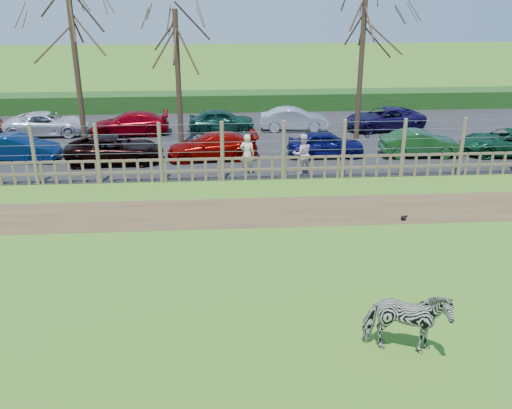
{
  "coord_description": "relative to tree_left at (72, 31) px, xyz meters",
  "views": [
    {
      "loc": [
        -0.15,
        -14.34,
        7.85
      ],
      "look_at": [
        1.0,
        2.5,
        1.1
      ],
      "focal_mm": 40.0,
      "sensor_mm": 36.0,
      "label": 1
    }
  ],
  "objects": [
    {
      "name": "crow",
      "position": [
        12.7,
        -9.08,
        -5.52
      ],
      "size": [
        0.24,
        0.17,
        0.19
      ],
      "color": "black",
      "rests_on": "ground"
    },
    {
      "name": "tree_left",
      "position": [
        0.0,
        0.0,
        0.0
      ],
      "size": [
        4.8,
        4.8,
        7.88
      ],
      "color": "#3D2B1E",
      "rests_on": "ground"
    },
    {
      "name": "car_9",
      "position": [
        1.67,
        3.13,
        -4.98
      ],
      "size": [
        4.23,
        1.93,
        1.2
      ],
      "primitive_type": "imported",
      "rotation": [
        0.0,
        0.0,
        4.77
      ],
      "color": "#8B010C",
      "rests_on": "asphalt"
    },
    {
      "name": "car_11",
      "position": [
        10.51,
        3.53,
        -4.98
      ],
      "size": [
        3.69,
        1.42,
        1.2
      ],
      "primitive_type": "imported",
      "rotation": [
        0.0,
        0.0,
        1.53
      ],
      "color": "#ABB5C6",
      "rests_on": "asphalt"
    },
    {
      "name": "car_12",
      "position": [
        15.46,
        3.31,
        -4.98
      ],
      "size": [
        4.54,
        2.53,
        1.2
      ],
      "primitive_type": "imported",
      "rotation": [
        0.0,
        0.0,
        4.84
      ],
      "color": "#181044",
      "rests_on": "asphalt"
    },
    {
      "name": "car_2",
      "position": [
        1.69,
        -1.77,
        -4.98
      ],
      "size": [
        4.37,
        2.11,
        1.2
      ],
      "primitive_type": "imported",
      "rotation": [
        0.0,
        0.0,
        1.6
      ],
      "color": "black",
      "rests_on": "asphalt"
    },
    {
      "name": "tree_right",
      "position": [
        13.5,
        1.5,
        -0.37
      ],
      "size": [
        4.8,
        4.8,
        7.35
      ],
      "color": "#3D2B1E",
      "rests_on": "ground"
    },
    {
      "name": "ground",
      "position": [
        6.5,
        -12.5,
        -5.62
      ],
      "size": [
        120.0,
        120.0,
        0.0
      ],
      "primitive_type": "plane",
      "color": "#6FA738",
      "rests_on": "ground"
    },
    {
      "name": "car_3",
      "position": [
        6.08,
        -1.5,
        -4.98
      ],
      "size": [
        4.24,
        1.96,
        1.2
      ],
      "primitive_type": "imported",
      "rotation": [
        0.0,
        0.0,
        4.78
      ],
      "color": "#940703",
      "rests_on": "asphalt"
    },
    {
      "name": "car_6",
      "position": [
        19.95,
        -1.75,
        -4.98
      ],
      "size": [
        4.51,
        2.46,
        1.2
      ],
      "primitive_type": "imported",
      "rotation": [
        0.0,
        0.0,
        4.6
      ],
      "color": "#10492B",
      "rests_on": "asphalt"
    },
    {
      "name": "tree_mid",
      "position": [
        4.5,
        1.0,
        -0.75
      ],
      "size": [
        4.8,
        4.8,
        6.83
      ],
      "color": "#3D2B1E",
      "rests_on": "ground"
    },
    {
      "name": "car_4",
      "position": [
        11.33,
        -1.5,
        -4.98
      ],
      "size": [
        3.53,
        1.43,
        1.2
      ],
      "primitive_type": "imported",
      "rotation": [
        0.0,
        0.0,
        1.58
      ],
      "color": "#0B0C50",
      "rests_on": "asphalt"
    },
    {
      "name": "car_5",
      "position": [
        15.73,
        -1.72,
        -4.98
      ],
      "size": [
        3.68,
        1.39,
        1.2
      ],
      "primitive_type": "imported",
      "rotation": [
        0.0,
        0.0,
        1.54
      ],
      "color": "#1C5025",
      "rests_on": "asphalt"
    },
    {
      "name": "asphalt",
      "position": [
        6.5,
        2.0,
        -5.6
      ],
      "size": [
        44.0,
        13.0,
        0.04
      ],
      "primitive_type": "cube",
      "color": "#232326",
      "rests_on": "ground"
    },
    {
      "name": "dirt_strip",
      "position": [
        6.5,
        -8.0,
        -5.61
      ],
      "size": [
        34.0,
        2.8,
        0.01
      ],
      "primitive_type": "cube",
      "color": "brown",
      "rests_on": "ground"
    },
    {
      "name": "car_1",
      "position": [
        -2.74,
        -1.21,
        -4.98
      ],
      "size": [
        3.76,
        1.66,
        1.2
      ],
      "primitive_type": "imported",
      "rotation": [
        0.0,
        0.0,
        1.46
      ],
      "color": "#071F52",
      "rests_on": "asphalt"
    },
    {
      "name": "fence",
      "position": [
        6.5,
        -4.5,
        -4.81
      ],
      "size": [
        30.16,
        0.16,
        2.5
      ],
      "color": "brown",
      "rests_on": "ground"
    },
    {
      "name": "visitor_a",
      "position": [
        7.55,
        -3.76,
        -4.71
      ],
      "size": [
        0.71,
        0.56,
        1.72
      ],
      "primitive_type": "imported",
      "rotation": [
        0.0,
        0.0,
        2.88
      ],
      "color": "beige",
      "rests_on": "asphalt"
    },
    {
      "name": "car_8",
      "position": [
        -2.66,
        3.4,
        -4.98
      ],
      "size": [
        4.38,
        2.13,
        1.2
      ],
      "primitive_type": "imported",
      "rotation": [
        0.0,
        0.0,
        1.6
      ],
      "color": "silver",
      "rests_on": "asphalt"
    },
    {
      "name": "car_10",
      "position": [
        6.55,
        3.6,
        -4.98
      ],
      "size": [
        3.6,
        1.62,
        1.2
      ],
      "primitive_type": "imported",
      "rotation": [
        0.0,
        0.0,
        1.63
      ],
      "color": "#134135",
      "rests_on": "asphalt"
    },
    {
      "name": "zebra",
      "position": [
        10.38,
        -16.39,
        -4.83
      ],
      "size": [
        2.0,
        1.24,
        1.57
      ],
      "primitive_type": "imported",
      "rotation": [
        0.0,
        0.0,
        1.35
      ],
      "color": "gray",
      "rests_on": "ground"
    },
    {
      "name": "visitor_b",
      "position": [
        9.88,
        -3.91,
        -4.71
      ],
      "size": [
        0.93,
        0.78,
        1.72
      ],
      "primitive_type": "imported",
      "rotation": [
        0.0,
        0.0,
        3.3
      ],
      "color": "silver",
      "rests_on": "asphalt"
    },
    {
      "name": "hedge",
      "position": [
        6.5,
        9.0,
        -5.07
      ],
      "size": [
        46.0,
        2.0,
        1.1
      ],
      "primitive_type": "cube",
      "color": "#1E4716",
      "rests_on": "ground"
    }
  ]
}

